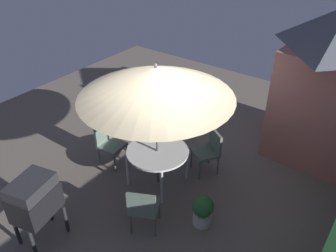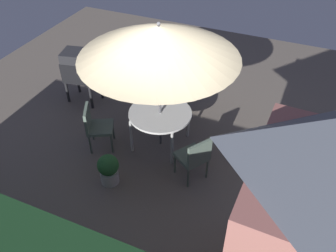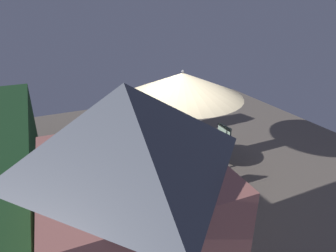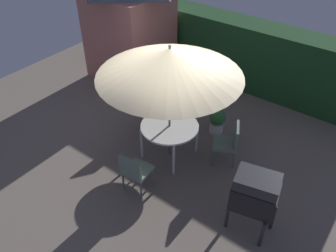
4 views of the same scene
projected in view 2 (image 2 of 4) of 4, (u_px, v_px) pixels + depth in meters
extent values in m
plane|color=#6B6056|center=(169.00, 147.00, 6.84)|extent=(11.00, 11.00, 0.00)
cylinder|color=white|center=(160.00, 113.00, 6.47)|extent=(1.16, 1.16, 0.04)
cylinder|color=beige|center=(188.00, 122.00, 6.87)|extent=(0.05, 0.05, 0.71)
cylinder|color=beige|center=(150.00, 112.00, 7.12)|extent=(0.05, 0.05, 0.71)
cylinder|color=beige|center=(172.00, 148.00, 6.30)|extent=(0.05, 0.05, 0.71)
cylinder|color=beige|center=(131.00, 136.00, 6.55)|extent=(0.05, 0.05, 0.71)
cylinder|color=#4C4C51|center=(160.00, 92.00, 6.17)|extent=(0.04, 0.04, 2.41)
cone|color=beige|center=(159.00, 42.00, 5.57)|extent=(2.66, 2.66, 0.53)
sphere|color=#4C4C51|center=(159.00, 24.00, 5.38)|extent=(0.06, 0.06, 0.06)
cube|color=black|center=(81.00, 70.00, 7.58)|extent=(0.79, 0.64, 0.45)
cube|color=#2B2B2E|center=(78.00, 56.00, 7.37)|extent=(0.75, 0.61, 0.20)
cylinder|color=#262628|center=(101.00, 88.00, 7.95)|extent=(0.06, 0.06, 0.55)
cylinder|color=#262628|center=(78.00, 82.00, 8.14)|extent=(0.06, 0.06, 0.55)
cylinder|color=#262628|center=(91.00, 97.00, 7.66)|extent=(0.06, 0.06, 0.55)
cylinder|color=#262628|center=(67.00, 91.00, 7.84)|extent=(0.06, 0.06, 0.55)
cube|color=slate|center=(177.00, 94.00, 7.46)|extent=(0.50, 0.50, 0.06)
cube|color=slate|center=(181.00, 79.00, 7.47)|extent=(0.46, 0.09, 0.45)
cylinder|color=#516155|center=(189.00, 99.00, 7.70)|extent=(0.04, 0.04, 0.45)
cylinder|color=#516155|center=(171.00, 96.00, 7.80)|extent=(0.04, 0.04, 0.45)
cylinder|color=#516155|center=(184.00, 109.00, 7.41)|extent=(0.04, 0.04, 0.45)
cylinder|color=#516155|center=(166.00, 106.00, 7.50)|extent=(0.04, 0.04, 0.45)
cube|color=slate|center=(100.00, 128.00, 6.60)|extent=(0.62, 0.62, 0.06)
cube|color=slate|center=(87.00, 119.00, 6.44)|extent=(0.25, 0.43, 0.45)
cylinder|color=#516155|center=(92.00, 130.00, 6.88)|extent=(0.04, 0.04, 0.45)
cylinder|color=#516155|center=(90.00, 144.00, 6.57)|extent=(0.04, 0.04, 0.45)
cylinder|color=#516155|center=(113.00, 130.00, 6.90)|extent=(0.04, 0.04, 0.45)
cylinder|color=#516155|center=(112.00, 143.00, 6.59)|extent=(0.04, 0.04, 0.45)
cube|color=slate|center=(191.00, 156.00, 6.01)|extent=(0.64, 0.64, 0.06)
cube|color=slate|center=(200.00, 154.00, 5.73)|extent=(0.30, 0.41, 0.45)
cylinder|color=#516155|center=(188.00, 178.00, 5.94)|extent=(0.04, 0.04, 0.45)
cylinder|color=#516155|center=(207.00, 168.00, 6.11)|extent=(0.04, 0.04, 0.45)
cylinder|color=#516155|center=(175.00, 163.00, 6.20)|extent=(0.04, 0.04, 0.45)
cylinder|color=#516155|center=(193.00, 154.00, 6.37)|extent=(0.04, 0.04, 0.45)
cylinder|color=silver|center=(110.00, 176.00, 6.09)|extent=(0.31, 0.31, 0.25)
sphere|color=#2D6B33|center=(108.00, 165.00, 5.91)|extent=(0.37, 0.37, 0.37)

